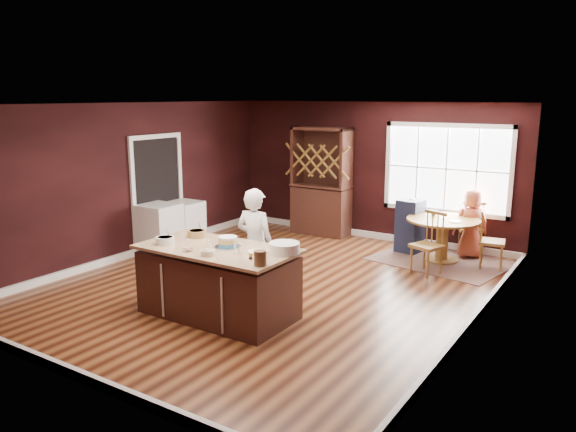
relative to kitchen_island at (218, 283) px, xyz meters
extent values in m
plane|color=brown|center=(-0.08, 1.36, -0.44)|extent=(7.00, 7.00, 0.00)
plane|color=white|center=(-0.08, 1.36, 2.26)|extent=(7.00, 7.00, 0.00)
plane|color=black|center=(-0.08, 4.86, 0.91)|extent=(6.00, 0.00, 6.00)
plane|color=black|center=(-0.08, -2.14, 0.91)|extent=(6.00, 0.00, 6.00)
plane|color=black|center=(-3.08, 1.36, 0.91)|extent=(0.00, 7.00, 7.00)
plane|color=black|center=(2.92, 1.36, 0.91)|extent=(0.00, 7.00, 7.00)
cube|color=#43221A|center=(0.00, 0.00, -0.03)|extent=(1.97, 0.99, 0.83)
cube|color=#D6B090|center=(0.00, 0.00, 0.46)|extent=(2.05, 1.07, 0.04)
cylinder|color=brown|center=(1.67, 3.99, -0.42)|extent=(0.58, 0.58, 0.04)
cylinder|color=brown|center=(1.67, 3.99, -0.08)|extent=(0.21, 0.21, 0.67)
cylinder|color=brown|center=(1.67, 3.99, 0.29)|extent=(1.24, 1.24, 0.04)
imported|color=silver|center=(0.06, 0.74, 0.36)|extent=(0.60, 0.41, 1.59)
cylinder|color=silver|center=(-0.68, -0.23, 0.53)|extent=(0.24, 0.24, 0.09)
cylinder|color=olive|center=(-0.58, 0.27, 0.53)|extent=(0.25, 0.25, 0.09)
cylinder|color=white|center=(-0.19, -0.33, 0.51)|extent=(0.13, 0.13, 0.05)
cylinder|color=beige|center=(0.14, -0.34, 0.51)|extent=(0.17, 0.17, 0.07)
cylinder|color=silver|center=(0.39, -0.09, 0.55)|extent=(0.07, 0.07, 0.15)
cylinder|color=#FFF0BA|center=(0.57, 0.09, 0.49)|extent=(0.25, 0.25, 0.02)
cylinder|color=beige|center=(0.87, 0.25, 0.55)|extent=(0.38, 0.38, 0.13)
cylinder|color=#462D22|center=(0.92, -0.34, 0.57)|extent=(0.15, 0.15, 0.18)
cube|color=brown|center=(1.67, 3.99, -0.43)|extent=(2.41, 2.02, 0.01)
imported|color=#BA573C|center=(2.02, 4.49, 0.17)|extent=(0.71, 0.64, 1.23)
cylinder|color=beige|center=(1.92, 3.87, 0.32)|extent=(0.21, 0.21, 0.02)
imported|color=silver|center=(1.44, 4.18, 0.36)|extent=(0.13, 0.13, 0.10)
cube|color=black|center=(-1.06, 4.58, 0.66)|extent=(1.20, 0.50, 2.19)
cube|color=white|center=(-2.72, 1.64, 0.02)|extent=(0.64, 0.61, 0.92)
cube|color=silver|center=(-2.72, 2.28, 0.00)|extent=(0.60, 0.58, 0.87)
camera|label=1|loc=(4.51, -5.32, 2.39)|focal=35.00mm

